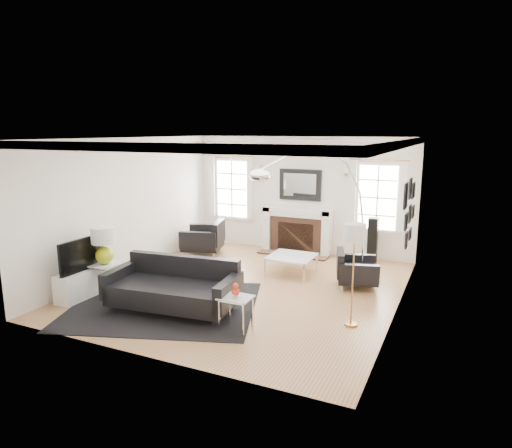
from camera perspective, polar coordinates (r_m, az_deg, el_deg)
The scene contains 25 objects.
floor at distance 8.78m, azimuth -1.14°, elevation -7.94°, with size 6.00×6.00×0.00m, color #92603D.
back_wall at distance 11.16m, azimuth 5.59°, elevation 3.64°, with size 5.50×0.04×2.80m, color white.
front_wall at distance 5.93m, azimuth -13.97°, elevation -3.78°, with size 5.50×0.04×2.80m, color white.
left_wall at distance 9.92m, azimuth -15.63°, elevation 2.26°, with size 0.04×6.00×2.80m, color white.
right_wall at distance 7.65m, azimuth 17.70°, elevation -0.55°, with size 0.04×6.00×2.80m, color white.
ceiling at distance 8.28m, azimuth -1.22°, elevation 10.65°, with size 5.50×6.00×0.02m, color white.
crown_molding at distance 8.28m, azimuth -1.21°, elevation 10.24°, with size 5.50×6.00×0.12m, color white.
fireplace at distance 11.11m, azimuth 5.14°, elevation -0.87°, with size 1.70×0.69×1.11m.
mantel_mirror at distance 11.08m, azimuth 5.53°, elevation 4.89°, with size 1.05×0.07×0.75m.
window_left at distance 11.83m, azimuth -3.00°, elevation 4.42°, with size 1.24×0.15×1.62m.
window_right at distance 10.64m, azimuth 14.95°, elevation 3.23°, with size 1.24×0.15×1.62m.
gallery_wall at distance 8.89m, azimuth 18.61°, elevation 1.91°, with size 0.04×1.73×1.29m.
tv_unit at distance 8.75m, azimuth -20.91°, elevation -6.54°, with size 0.35×1.00×1.09m.
area_rug at distance 8.08m, azimuth -11.39°, elevation -9.92°, with size 3.08×2.57×0.01m, color black.
sofa at distance 7.73m, azimuth -10.12°, elevation -7.89°, with size 2.24×1.22×0.70m.
armchair_left at distance 11.04m, azimuth -6.35°, elevation -1.88°, with size 1.13×1.21×0.67m.
armchair_right at distance 8.95m, azimuth 12.21°, elevation -5.69°, with size 0.95×1.01×0.57m.
coffee_table at distance 9.45m, azimuth 4.46°, elevation -4.17°, with size 0.91×0.91×0.40m.
side_table_left at distance 8.77m, azimuth -18.30°, elevation -5.42°, with size 0.51×0.51×0.57m.
nesting_table at distance 6.88m, azimuth -2.55°, elevation -9.99°, with size 0.47×0.40×0.52m.
gourd_lamp at distance 8.64m, azimuth -18.51°, elevation -2.24°, with size 0.43×0.43×0.68m.
orange_vase at distance 6.80m, azimuth -2.57°, elevation -8.26°, with size 0.12×0.12×0.20m.
arc_floor_lamp at distance 8.52m, azimuth 7.25°, elevation 1.64°, with size 1.93×1.79×2.73m.
stick_floor_lamp at distance 6.90m, azimuth 12.22°, elevation -1.71°, with size 0.32×0.32×1.59m.
speaker_tower at distance 10.53m, azimuth 14.36°, elevation -2.04°, with size 0.21×0.21×1.04m, color black.
Camera 1 is at (3.62, -7.44, 2.94)m, focal length 32.00 mm.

